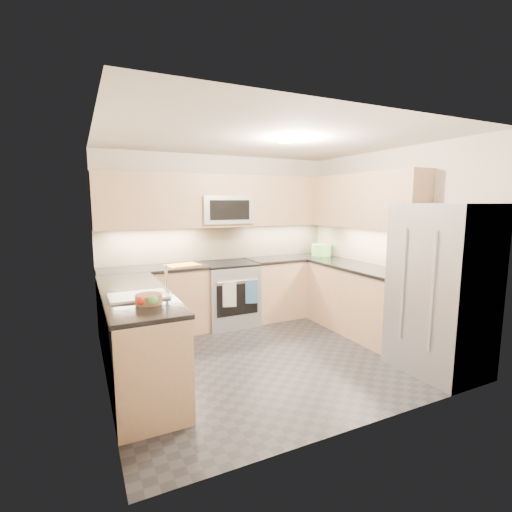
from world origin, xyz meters
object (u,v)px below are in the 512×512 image
at_px(gas_range, 229,294).
at_px(cutting_board, 183,265).
at_px(refrigerator, 441,289).
at_px(utensil_bowl, 321,250).
at_px(microwave, 225,210).
at_px(fruit_basket, 149,299).

height_order(gas_range, cutting_board, cutting_board).
bearing_deg(refrigerator, gas_range, 120.88).
height_order(refrigerator, utensil_bowl, refrigerator).
bearing_deg(microwave, fruit_basket, -127.08).
height_order(microwave, utensil_bowl, microwave).
height_order(refrigerator, cutting_board, refrigerator).
bearing_deg(refrigerator, microwave, 119.62).
distance_m(microwave, refrigerator, 3.04).
relative_size(cutting_board, fruit_basket, 1.93).
xyz_separation_m(refrigerator, utensil_bowl, (0.17, 2.37, 0.13)).
bearing_deg(microwave, utensil_bowl, -6.25).
bearing_deg(cutting_board, gas_range, 1.94).
relative_size(utensil_bowl, cutting_board, 0.73).
distance_m(utensil_bowl, fruit_basket, 3.53).
bearing_deg(utensil_bowl, gas_range, 178.15).
xyz_separation_m(microwave, utensil_bowl, (1.62, -0.18, -0.67)).
xyz_separation_m(cutting_board, fruit_basket, (-0.76, -1.78, 0.03)).
distance_m(refrigerator, utensil_bowl, 2.38).
height_order(microwave, refrigerator, microwave).
height_order(refrigerator, fruit_basket, refrigerator).
relative_size(microwave, utensil_bowl, 2.36).
height_order(gas_range, microwave, microwave).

